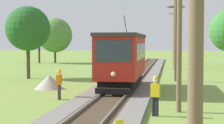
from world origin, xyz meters
TOP-DOWN VIEW (x-y plane):
  - red_tram at (0.00, 16.74)m, footprint 2.60×8.54m
  - utility_pole_foreground at (3.62, -2.17)m, footprint 1.40×0.49m
  - utility_pole_near_tram at (3.62, 9.51)m, footprint 1.40×0.38m
  - utility_pole_mid at (3.62, 22.94)m, footprint 1.40×0.49m
  - utility_pole_far at (3.62, 36.01)m, footprint 1.40×0.62m
  - utility_pole_distant at (3.62, 47.37)m, footprint 1.40×0.38m
  - gravel_pile at (-5.16, 16.69)m, footprint 2.05×2.05m
  - track_worker at (2.57, 8.30)m, footprint 0.42×0.31m
  - second_worker at (-3.03, 12.18)m, footprint 0.25×0.38m
  - tree_right_near at (-9.33, 23.29)m, footprint 3.97×3.97m
  - tree_left_far at (-14.31, 46.51)m, footprint 5.28×5.28m
  - tree_right_far at (-17.00, 46.88)m, footprint 3.34×3.34m

SIDE VIEW (x-z plane):
  - gravel_pile at x=-5.16m, z-range 0.00..0.98m
  - track_worker at x=2.57m, z-range 0.09..1.88m
  - second_worker at x=-3.03m, z-range 0.09..1.88m
  - red_tram at x=0.00m, z-range -0.20..4.59m
  - utility_pole_foreground at x=3.62m, z-range 0.10..6.95m
  - utility_pole_mid at x=3.62m, z-range 0.10..7.07m
  - utility_pole_near_tram at x=3.62m, z-range 0.10..7.78m
  - tree_right_far at x=-17.00m, z-range 1.28..7.23m
  - tree_left_far at x=-14.31m, z-range 0.83..7.77m
  - utility_pole_distant at x=3.62m, z-range 0.10..8.54m
  - utility_pole_far at x=3.62m, z-range 0.10..8.56m
  - tree_right_near at x=-9.33m, z-range 1.23..7.69m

